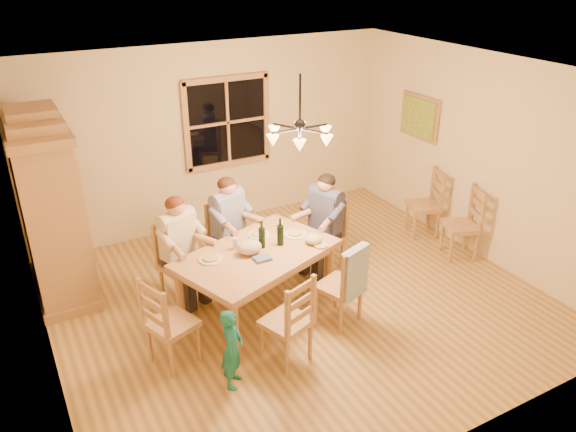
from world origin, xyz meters
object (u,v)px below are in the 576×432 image
chair_end_left (173,336)px  chair_spare_back (422,215)px  chandelier (300,134)px  adult_plaid_man (229,215)px  adult_woman (179,236)px  chair_spare_front (459,236)px  wine_bottle_b (280,232)px  chair_far_left (182,276)px  chair_near_right (339,298)px  chair_end_right (324,249)px  chair_far_right (231,252)px  wine_bottle_a (262,234)px  dining_table (257,260)px  adult_slate_man (325,211)px  armoire (51,212)px  chair_near_left (286,334)px  child (232,349)px

chair_end_left → chair_spare_back: 4.22m
chandelier → chair_end_left: chandelier is taller
chandelier → adult_plaid_man: size_ratio=0.88×
adult_woman → chair_spare_front: (3.65, -0.81, -0.54)m
wine_bottle_b → chair_far_left: bearing=149.2°
chair_near_right → chair_end_right: (0.46, 1.05, 0.00)m
chair_far_right → chair_spare_front: same height
chair_end_right → adult_plaid_man: 1.32m
wine_bottle_a → chair_spare_front: wine_bottle_a is taller
dining_table → adult_slate_man: size_ratio=2.31×
chandelier → wine_bottle_a: size_ratio=2.33×
armoire → chair_end_right: bearing=-20.1°
adult_woman → chair_near_right: bearing=117.9°
chandelier → adult_slate_man: chandelier is taller
chair_near_left → adult_slate_man: 1.93m
adult_slate_man → chair_spare_back: 1.89m
chair_far_left → adult_plaid_man: adult_plaid_man is taller
adult_slate_man → dining_table: bearing=90.0°
armoire → chair_end_right: armoire is taller
dining_table → chair_near_left: (-0.13, -0.93, -0.36)m
chair_spare_front → child: bearing=125.6°
armoire → wine_bottle_b: size_ratio=6.97×
chandelier → wine_bottle_b: bearing=154.5°
chair_far_right → chair_spare_front: size_ratio=1.00×
armoire → adult_slate_man: armoire is taller
wine_bottle_a → chair_spare_back: bearing=10.0°
chair_near_right → adult_plaid_man: adult_plaid_man is taller
wine_bottle_a → child: bearing=-128.2°
chair_far_left → adult_plaid_man: 0.95m
chair_near_right → adult_slate_man: adult_slate_man is taller
chair_near_right → chair_spare_back: same height
adult_plaid_man → chair_spare_front: 3.15m
chandelier → chair_near_right: size_ratio=0.78×
chair_far_right → wine_bottle_b: bearing=87.8°
chair_far_left → chair_near_left: bearing=90.0°
chair_near_right → chair_end_right: 1.14m
dining_table → chair_end_right: chair_end_right is taller
chandelier → chair_spare_front: size_ratio=0.78×
adult_plaid_man → adult_slate_man: same height
adult_slate_man → chair_far_left: bearing=63.4°
chair_end_left → adult_plaid_man: 1.85m
chandelier → child: chandelier is taller
armoire → adult_plaid_man: 2.07m
adult_woman → chair_spare_back: adult_woman is taller
chair_end_left → wine_bottle_a: size_ratio=3.00×
chair_end_right → child: chair_end_right is taller
chandelier → dining_table: chandelier is taller
chair_spare_front → chair_end_right: bearing=94.9°
chair_end_left → chair_spare_back: bearing=83.9°
chair_end_left → wine_bottle_b: wine_bottle_b is taller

